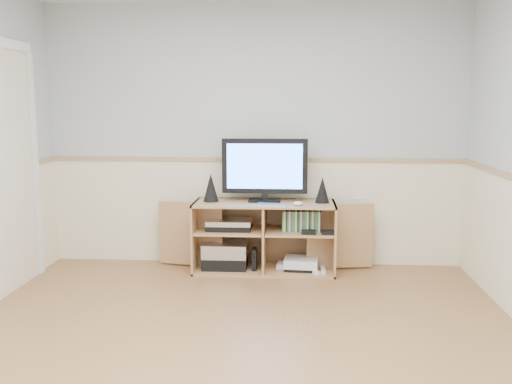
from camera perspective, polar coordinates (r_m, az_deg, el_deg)
room at (r=3.39m, az=-3.53°, el=2.95°), size 4.04×4.54×2.54m
media_cabinet at (r=5.41m, az=0.86°, el=-4.26°), size 2.05×0.49×0.65m
monitor at (r=5.29m, az=0.88°, el=2.43°), size 0.79×0.18×0.59m
speaker_left at (r=5.33m, az=-4.54°, el=0.45°), size 0.14×0.14×0.26m
speaker_right at (r=5.29m, az=6.65°, el=0.22°), size 0.13×0.13×0.24m
keyboard at (r=5.14m, az=1.62°, el=-1.26°), size 0.29×0.15×0.01m
mouse at (r=5.14m, az=4.22°, el=-1.16°), size 0.11×0.10×0.04m
av_components at (r=5.40m, az=-2.90°, el=-5.52°), size 0.51×0.31×0.47m
game_consoles at (r=5.40m, az=4.42°, el=-7.18°), size 0.45×0.30×0.11m
game_cases at (r=5.29m, az=4.60°, el=-2.88°), size 0.36×0.14×0.19m
wall_outlet at (r=5.58m, az=10.18°, el=-1.18°), size 0.12×0.03×0.12m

